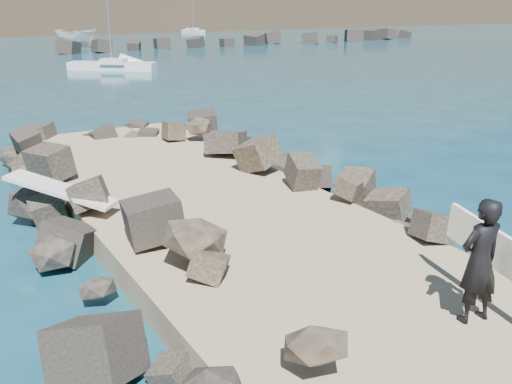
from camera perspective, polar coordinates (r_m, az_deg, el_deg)
ground at (r=13.29m, az=-2.22°, el=-4.97°), size 800.00×800.00×0.00m
jetty at (r=11.60m, az=2.56°, el=-6.98°), size 6.00×26.00×0.60m
riprap_left at (r=10.78m, az=-12.07°, el=-8.29°), size 2.60×22.00×1.00m
riprap_right at (r=13.56m, az=11.69°, el=-2.59°), size 2.60×22.00×1.00m
breakwater_secondary at (r=77.50m, az=0.96°, el=14.96°), size 52.00×4.00×1.20m
surfboard_resting at (r=13.95m, az=-18.89°, el=-0.25°), size 2.32×2.36×0.09m
boat_imported at (r=75.84m, az=-17.52°, el=14.51°), size 5.45×6.28×2.36m
surfer_with_board at (r=9.27m, az=21.71°, el=-6.32°), size 1.14×2.42×1.99m
sailboat_f at (r=107.17m, az=-6.30°, el=15.68°), size 2.53×5.36×6.52m
sailboat_c at (r=49.21m, az=-14.18°, el=12.13°), size 6.57×5.70×8.62m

